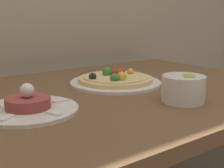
# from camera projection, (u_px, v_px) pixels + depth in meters

# --- Properties ---
(dining_table) EXTENTS (1.20, 0.84, 0.75)m
(dining_table) POSITION_uv_depth(u_px,v_px,m) (110.00, 121.00, 1.01)
(dining_table) COLOR brown
(dining_table) RESTS_ON ground_plane
(pizza_plate) EXTENTS (0.31, 0.31, 0.06)m
(pizza_plate) POSITION_uv_depth(u_px,v_px,m) (115.00, 80.00, 1.06)
(pizza_plate) COLOR silver
(pizza_plate) RESTS_ON dining_table
(tartare_plate) EXTENTS (0.25, 0.25, 0.07)m
(tartare_plate) POSITION_uv_depth(u_px,v_px,m) (28.00, 107.00, 0.76)
(tartare_plate) COLOR silver
(tartare_plate) RESTS_ON dining_table
(small_bowl) EXTENTS (0.12, 0.12, 0.08)m
(small_bowl) POSITION_uv_depth(u_px,v_px,m) (184.00, 88.00, 0.84)
(small_bowl) COLOR silver
(small_bowl) RESTS_ON dining_table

